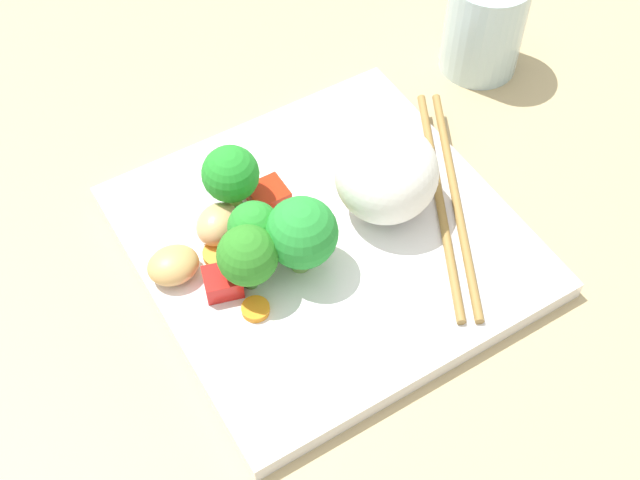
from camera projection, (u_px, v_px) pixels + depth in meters
The scene contains 18 objects.
ground_plane at pixel (326, 254), 67.59cm from camera, with size 110.00×110.00×2.00cm, color tan.
square_plate at pixel (326, 241), 66.11cm from camera, with size 28.33×28.33×1.68cm, color white.
rice_mound at pixel (385, 172), 64.37cm from camera, with size 8.48×8.14×7.51cm, color white.
broccoli_floret_0 at pixel (254, 229), 61.67cm from camera, with size 4.01×4.01×5.50cm.
broccoli_floret_1 at pixel (231, 175), 63.90cm from camera, with size 4.52×4.52×6.42cm.
broccoli_floret_2 at pixel (302, 234), 60.67cm from camera, with size 5.47×5.47×6.69cm.
broccoli_floret_3 at pixel (248, 256), 59.66cm from camera, with size 4.55×4.55×6.04cm.
carrot_slice_0 at pixel (292, 238), 64.94cm from camera, with size 3.16×3.16×0.42cm, color orange.
carrot_slice_1 at pixel (256, 309), 60.98cm from camera, with size 2.10×2.10×0.55cm, color orange.
carrot_slice_2 at pixel (319, 221), 65.85cm from camera, with size 2.09×2.09×0.61cm, color orange.
carrot_slice_3 at pixel (220, 254), 63.95cm from camera, with size 2.68×2.68×0.55cm, color orange.
carrot_slice_4 at pixel (263, 229), 65.47cm from camera, with size 3.09×3.09×0.41cm, color orange.
pepper_chunk_0 at pixel (224, 283), 61.57cm from camera, with size 2.76×2.41×1.83cm, color red.
pepper_chunk_1 at pixel (268, 195), 66.97cm from camera, with size 2.76×2.97×1.35cm, color red.
chicken_piece_0 at pixel (218, 224), 64.32cm from camera, with size 3.93×3.29×2.72cm, color tan.
chicken_piece_1 at pixel (173, 265), 62.28cm from camera, with size 3.98×3.43×2.27cm, color tan.
chopstick_pair at pixel (447, 198), 67.19cm from camera, with size 13.70×21.18×0.70cm.
drinking_glass at pixel (484, 25), 76.02cm from camera, with size 7.38×7.38×9.40cm, color silver.
Camera 1 is at (22.25, 32.52, 53.93)cm, focal length 46.58 mm.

